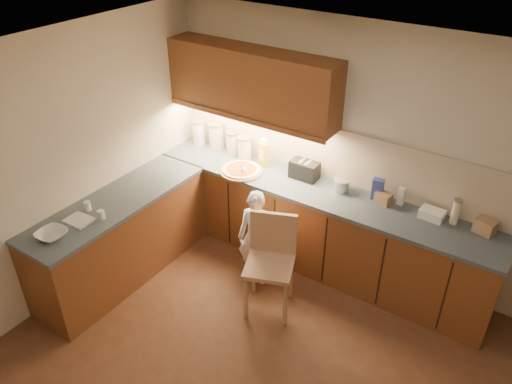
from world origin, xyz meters
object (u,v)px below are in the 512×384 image
pizza_on_board (241,170)px  toaster (304,170)px  child (256,239)px  oil_jug (263,153)px  wooden_chair (271,256)px

pizza_on_board → toaster: (0.63, 0.27, 0.08)m
pizza_on_board → toaster: size_ratio=1.56×
pizza_on_board → child: size_ratio=0.45×
oil_jug → toaster: bearing=-0.7°
pizza_on_board → toaster: bearing=22.9°
wooden_chair → oil_jug: (-0.71, 0.96, 0.49)m
child → toaster: size_ratio=3.50×
pizza_on_board → oil_jug: oil_jug is taller
child → toaster: toaster is taller
pizza_on_board → child: pizza_on_board is taller
pizza_on_board → oil_jug: bearing=68.4°
pizza_on_board → wooden_chair: pizza_on_board is taller
child → toaster: (0.12, 0.75, 0.49)m
child → oil_jug: size_ratio=3.36×
child → wooden_chair: 0.38m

